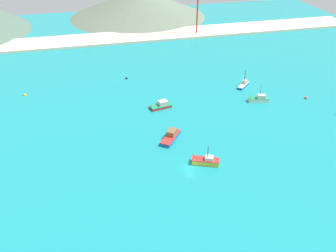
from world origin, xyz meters
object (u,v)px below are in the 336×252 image
Objects in this scene: buoy_0 at (126,78)px; buoy_1 at (25,95)px; fishing_boat_6 at (206,161)px; fishing_boat_5 at (244,84)px; fishing_boat_8 at (171,136)px; buoy_2 at (306,98)px; radio_tower at (198,3)px; fishing_boat_1 at (161,105)px; fishing_boat_4 at (259,99)px.

buoy_0 is 38.24m from buoy_1.
fishing_boat_6 is 60.71m from buoy_0.
fishing_boat_5 is 0.74× the size of fishing_boat_8.
fishing_boat_6 is at bearing -65.75° from fishing_boat_8.
fishing_boat_6 reaches higher than buoy_2.
fishing_boat_6 is at bearing -106.18° from radio_tower.
fishing_boat_5 is (33.98, 8.81, -0.09)m from fishing_boat_1.
buoy_0 is at bearing 102.26° from fishing_boat_6.
fishing_boat_8 is at bearing -81.63° from buoy_0.
buoy_2 reaches higher than buoy_0.
fishing_boat_1 is 82.38m from radio_tower.
buoy_0 is at bearing -133.14° from radio_tower.
radio_tower is (1.21, 76.55, 15.50)m from fishing_boat_4.
fishing_boat_5 reaches higher than fishing_boat_6.
fishing_boat_1 is 50.31m from buoy_1.
fishing_boat_5 is 0.86× the size of fishing_boat_6.
radio_tower reaches higher than buoy_1.
buoy_0 is 0.03× the size of radio_tower.
fishing_boat_4 is at bearing -6.39° from fishing_boat_1.
buoy_2 is (51.49, -5.73, -0.70)m from fishing_boat_1.
fishing_boat_6 reaches higher than fishing_boat_1.
fishing_boat_1 is 7.32× the size of buoy_1.
buoy_0 is 67.67m from buoy_2.
fishing_boat_5 reaches higher than fishing_boat_8.
fishing_boat_1 is at bearing -115.97° from radio_tower.
buoy_2 is (46.78, 27.40, -0.73)m from fishing_boat_6.
radio_tower is (43.60, 46.53, 16.28)m from buoy_0.
radio_tower is at bearing 46.86° from buoy_0.
radio_tower is at bearing 101.57° from buoy_2.
fishing_boat_4 is at bearing -16.81° from buoy_1.
buoy_1 is at bearing -147.26° from radio_tower.
fishing_boat_6 reaches higher than fishing_boat_8.
fishing_boat_4 is 0.96× the size of fishing_boat_6.
radio_tower reaches higher than fishing_boat_6.
buoy_1 is at bearing 133.45° from fishing_boat_6.
fishing_boat_8 is 54.70m from buoy_2.
fishing_boat_6 is 54.22m from buoy_2.
fishing_boat_8 reaches higher than buoy_1.
fishing_boat_1 reaches higher than buoy_0.
fishing_boat_8 is (-1.47, -19.41, 0.05)m from fishing_boat_1.
fishing_boat_6 is 7.19× the size of buoy_2.
fishing_boat_1 is at bearing 98.09° from fishing_boat_6.
fishing_boat_8 reaches higher than buoy_2.
fishing_boat_6 is at bearing -124.92° from fishing_boat_5.
buoy_0 is 65.81m from radio_tower.
fishing_boat_8 is 8.54× the size of buoy_1.
radio_tower is at bearing 89.09° from fishing_boat_4.
fishing_boat_5 reaches higher than buoy_2.
fishing_boat_6 is (-29.27, -41.94, 0.12)m from fishing_boat_5.
buoy_2 is at bearing -6.26° from fishing_boat_4.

